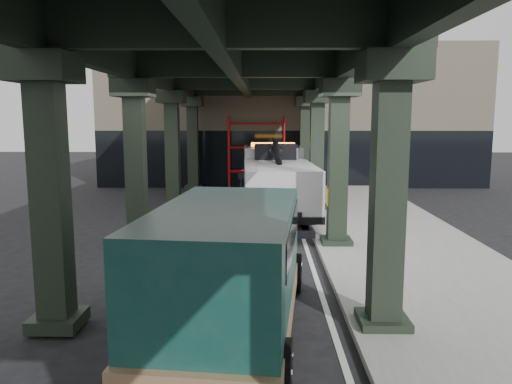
{
  "coord_description": "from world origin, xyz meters",
  "views": [
    {
      "loc": [
        0.41,
        -12.73,
        3.89
      ],
      "look_at": [
        0.18,
        2.01,
        1.7
      ],
      "focal_mm": 35.0,
      "sensor_mm": 36.0,
      "label": 1
    }
  ],
  "objects": [
    {
      "name": "scaffolding",
      "position": [
        0.0,
        14.64,
        2.11
      ],
      "size": [
        3.08,
        0.88,
        4.0
      ],
      "color": "red",
      "rests_on": "ground"
    },
    {
      "name": "tow_truck",
      "position": [
        0.9,
        7.56,
        1.44
      ],
      "size": [
        3.02,
        9.14,
        2.96
      ],
      "rotation": [
        0.0,
        0.0,
        0.05
      ],
      "color": "black",
      "rests_on": "ground"
    },
    {
      "name": "sidewalk",
      "position": [
        4.5,
        2.0,
        0.07
      ],
      "size": [
        5.0,
        40.0,
        0.15
      ],
      "primitive_type": "cube",
      "color": "gray",
      "rests_on": "ground"
    },
    {
      "name": "viaduct",
      "position": [
        -0.4,
        2.0,
        5.46
      ],
      "size": [
        7.4,
        32.0,
        6.4
      ],
      "color": "black",
      "rests_on": "ground"
    },
    {
      "name": "towed_van",
      "position": [
        -0.19,
        -4.25,
        1.31
      ],
      "size": [
        2.92,
        6.19,
        2.43
      ],
      "rotation": [
        0.0,
        0.0,
        -0.1
      ],
      "color": "#113E37",
      "rests_on": "ground"
    },
    {
      "name": "lane_stripe",
      "position": [
        1.7,
        2.0,
        0.01
      ],
      "size": [
        0.12,
        38.0,
        0.01
      ],
      "primitive_type": "cube",
      "color": "silver",
      "rests_on": "ground"
    },
    {
      "name": "ground",
      "position": [
        0.0,
        0.0,
        0.0
      ],
      "size": [
        90.0,
        90.0,
        0.0
      ],
      "primitive_type": "plane",
      "color": "black",
      "rests_on": "ground"
    },
    {
      "name": "building",
      "position": [
        2.0,
        20.0,
        4.0
      ],
      "size": [
        22.0,
        10.0,
        8.0
      ],
      "primitive_type": "cube",
      "color": "#C6B793",
      "rests_on": "ground"
    }
  ]
}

